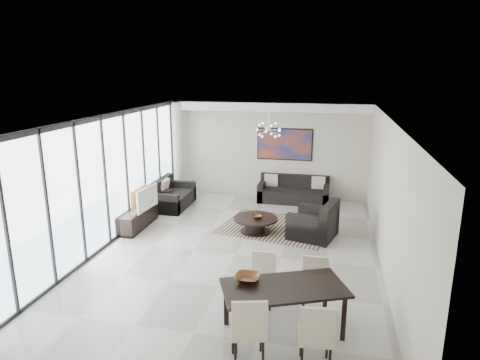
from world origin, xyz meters
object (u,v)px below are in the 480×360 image
(television, at_px, (144,198))
(tv_console, at_px, (138,218))
(sofa_main, at_px, (294,193))
(coffee_table, at_px, (256,224))
(dining_table, at_px, (284,292))

(television, bearing_deg, tv_console, 116.69)
(sofa_main, height_order, television, television)
(sofa_main, xyz_separation_m, television, (-3.45, -2.94, 0.50))
(coffee_table, xyz_separation_m, sofa_main, (0.67, 2.71, 0.04))
(coffee_table, relative_size, dining_table, 0.53)
(dining_table, bearing_deg, coffee_table, 106.08)
(sofa_main, xyz_separation_m, dining_table, (0.46, -6.63, 0.41))
(tv_console, relative_size, dining_table, 0.75)
(television, bearing_deg, sofa_main, -45.04)
(tv_console, bearing_deg, dining_table, -41.68)
(coffee_table, distance_m, sofa_main, 2.79)
(sofa_main, distance_m, television, 4.56)
(tv_console, bearing_deg, coffee_table, 5.69)
(tv_console, height_order, television, television)
(sofa_main, bearing_deg, television, -139.61)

